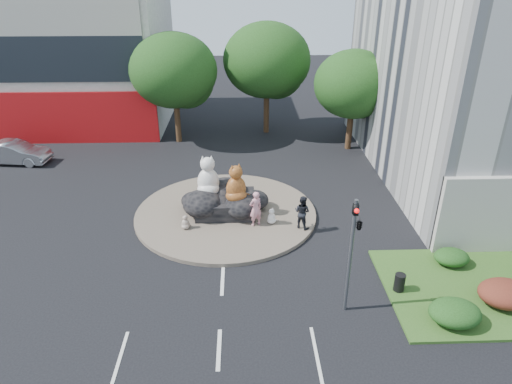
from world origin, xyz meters
TOP-DOWN VIEW (x-y plane):
  - ground at (0.00, 0.00)m, footprint 120.00×120.00m
  - roundabout_island at (0.00, 10.00)m, footprint 10.00×10.00m
  - rock_plinth at (0.00, 10.00)m, footprint 3.20×2.60m
  - shophouse_block at (-18.00, 27.91)m, footprint 25.20×12.30m
  - grass_verge at (12.00, 3.00)m, footprint 10.00×6.00m
  - tree_left at (-3.93, 22.06)m, footprint 6.46×6.46m
  - tree_mid at (3.07, 24.06)m, footprint 6.84×6.84m
  - tree_right at (9.07, 20.06)m, footprint 5.70×5.70m
  - hedge_near_green at (9.00, 1.00)m, footprint 2.00×1.60m
  - hedge_red at (11.50, 2.00)m, footprint 2.20×1.76m
  - hedge_back_green at (10.50, 4.80)m, footprint 1.60×1.28m
  - traffic_light at (5.10, 2.00)m, footprint 0.44×1.24m
  - street_lamp at (12.82, 8.00)m, footprint 2.34×0.22m
  - cat_white at (-0.92, 10.39)m, footprint 1.44×1.27m
  - cat_tabby at (0.61, 9.58)m, footprint 1.66×1.61m
  - kitten_calico at (-2.04, 8.27)m, footprint 0.48×0.41m
  - kitten_white at (2.46, 8.67)m, footprint 0.68×0.69m
  - pedestrian_pink at (1.61, 8.48)m, footprint 0.84×0.74m
  - pedestrian_dark at (4.00, 8.16)m, footprint 1.12×1.07m
  - parked_car at (-14.89, 17.91)m, footprint 4.90×2.18m
  - litter_bin at (7.50, 2.99)m, footprint 0.57×0.57m

SIDE VIEW (x-z plane):
  - ground at x=0.00m, z-range 0.00..0.00m
  - grass_verge at x=12.00m, z-range 0.00..0.12m
  - roundabout_island at x=0.00m, z-range 0.00..0.20m
  - hedge_back_green at x=10.50m, z-range 0.12..0.84m
  - litter_bin at x=7.50m, z-range 0.12..0.91m
  - hedge_near_green at x=9.00m, z-range 0.12..1.02m
  - kitten_calico at x=-2.04m, z-range 0.20..0.99m
  - hedge_red at x=11.50m, z-range 0.12..1.11m
  - kitten_white at x=2.46m, z-range 0.20..1.06m
  - rock_plinth at x=0.00m, z-range 0.20..1.10m
  - parked_car at x=-14.89m, z-range 0.00..1.56m
  - pedestrian_dark at x=4.00m, z-range 0.20..2.01m
  - pedestrian_pink at x=1.61m, z-range 0.20..2.14m
  - cat_tabby at x=0.61m, z-range 1.10..3.22m
  - cat_white at x=-0.92m, z-range 1.10..3.40m
  - traffic_light at x=5.10m, z-range 1.12..6.12m
  - street_lamp at x=12.82m, z-range 0.52..8.58m
  - tree_right at x=9.07m, z-range 0.98..8.28m
  - tree_left at x=-3.93m, z-range 1.11..9.38m
  - tree_mid at x=3.07m, z-range 1.18..9.94m
  - shophouse_block at x=-18.00m, z-range -2.52..14.88m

